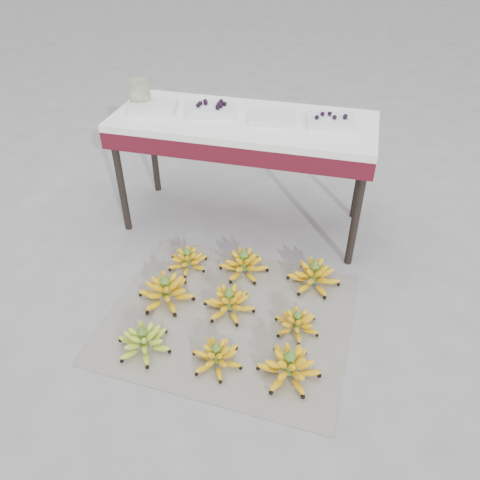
% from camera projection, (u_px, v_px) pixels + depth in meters
% --- Properties ---
extents(ground, '(60.00, 60.00, 0.00)m').
position_uv_depth(ground, '(208.00, 316.00, 2.49)').
color(ground, slate).
rests_on(ground, ground).
extents(newspaper_mat, '(1.30, 1.11, 0.01)m').
position_uv_depth(newspaper_mat, '(230.00, 317.00, 2.48)').
color(newspaper_mat, beige).
rests_on(newspaper_mat, ground).
extents(bunch_front_left, '(0.35, 0.35, 0.16)m').
position_uv_depth(bunch_front_left, '(144.00, 341.00, 2.28)').
color(bunch_front_left, '#92B526').
rests_on(bunch_front_left, newspaper_mat).
extents(bunch_front_center, '(0.29, 0.29, 0.15)m').
position_uv_depth(bunch_front_center, '(217.00, 356.00, 2.21)').
color(bunch_front_center, '#EDBA00').
rests_on(bunch_front_center, newspaper_mat).
extents(bunch_front_right, '(0.34, 0.34, 0.18)m').
position_uv_depth(bunch_front_right, '(289.00, 367.00, 2.15)').
color(bunch_front_right, '#EDBA00').
rests_on(bunch_front_right, newspaper_mat).
extents(bunch_mid_left, '(0.37, 0.37, 0.18)m').
position_uv_depth(bunch_mid_left, '(166.00, 291.00, 2.54)').
color(bunch_mid_left, '#EDBA00').
rests_on(bunch_mid_left, newspaper_mat).
extents(bunch_mid_center, '(0.29, 0.29, 0.17)m').
position_uv_depth(bunch_mid_center, '(229.00, 302.00, 2.49)').
color(bunch_mid_center, '#EDBA00').
rests_on(bunch_mid_center, newspaper_mat).
extents(bunch_mid_right, '(0.31, 0.31, 0.14)m').
position_uv_depth(bunch_mid_right, '(297.00, 323.00, 2.38)').
color(bunch_mid_right, '#EDBA00').
rests_on(bunch_mid_right, newspaper_mat).
extents(bunch_back_left, '(0.31, 0.31, 0.15)m').
position_uv_depth(bunch_back_left, '(188.00, 260.00, 2.78)').
color(bunch_back_left, '#EDBA00').
rests_on(bunch_back_left, newspaper_mat).
extents(bunch_back_center, '(0.28, 0.28, 0.17)m').
position_uv_depth(bunch_back_center, '(244.00, 264.00, 2.74)').
color(bunch_back_center, '#EDBA00').
rests_on(bunch_back_center, newspaper_mat).
extents(bunch_back_right, '(0.32, 0.32, 0.18)m').
position_uv_depth(bunch_back_right, '(314.00, 276.00, 2.65)').
color(bunch_back_right, '#EDBA00').
rests_on(bunch_back_right, newspaper_mat).
extents(vendor_table, '(1.55, 0.62, 0.74)m').
position_uv_depth(vendor_table, '(243.00, 132.00, 2.79)').
color(vendor_table, black).
rests_on(vendor_table, ground).
extents(tray_far_left, '(0.31, 0.25, 0.04)m').
position_uv_depth(tray_far_left, '(154.00, 107.00, 2.82)').
color(tray_far_left, silver).
rests_on(tray_far_left, vendor_table).
extents(tray_left, '(0.32, 0.26, 0.07)m').
position_uv_depth(tray_left, '(212.00, 109.00, 2.78)').
color(tray_left, silver).
rests_on(tray_left, vendor_table).
extents(tray_right, '(0.27, 0.21, 0.04)m').
position_uv_depth(tray_right, '(273.00, 118.00, 2.69)').
color(tray_right, silver).
rests_on(tray_right, vendor_table).
extents(tray_far_right, '(0.29, 0.24, 0.07)m').
position_uv_depth(tray_far_right, '(331.00, 121.00, 2.65)').
color(tray_far_right, silver).
rests_on(tray_far_right, vendor_table).
extents(glass_jar, '(0.13, 0.13, 0.16)m').
position_uv_depth(glass_jar, '(140.00, 93.00, 2.84)').
color(glass_jar, beige).
rests_on(glass_jar, vendor_table).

